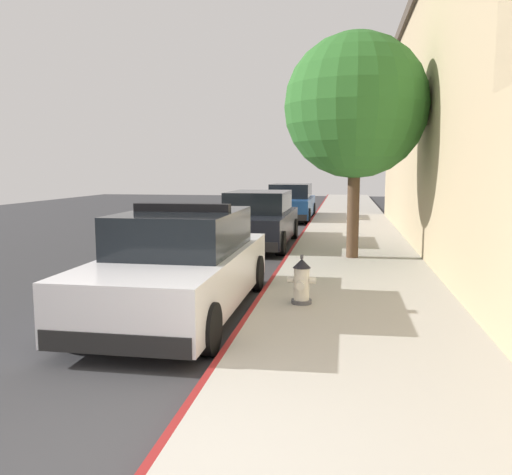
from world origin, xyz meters
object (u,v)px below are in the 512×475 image
object	(u,v)px
parked_car_dark_far	(291,203)
street_tree	(356,107)
fire_hydrant	(302,281)
police_cruiser	(182,265)
parked_car_silver_ahead	(258,220)

from	to	relation	value
parked_car_dark_far	street_tree	size ratio (longest dim) A/B	0.94
fire_hydrant	police_cruiser	bearing A→B (deg)	-168.63
parked_car_silver_ahead	parked_car_dark_far	bearing A→B (deg)	89.05
parked_car_silver_ahead	street_tree	xyz separation A→B (m)	(2.65, -2.43, 2.87)
police_cruiser	fire_hydrant	distance (m)	1.86
parked_car_silver_ahead	fire_hydrant	world-z (taller)	parked_car_silver_ahead
police_cruiser	street_tree	distance (m)	6.21
parked_car_dark_far	fire_hydrant	distance (m)	14.87
parked_car_silver_ahead	fire_hydrant	xyz separation A→B (m)	(1.82, -6.92, -0.26)
parked_car_silver_ahead	parked_car_dark_far	size ratio (longest dim) A/B	1.00
street_tree	parked_car_dark_far	bearing A→B (deg)	103.73
parked_car_dark_far	street_tree	bearing A→B (deg)	-76.27
police_cruiser	parked_car_silver_ahead	distance (m)	7.28
parked_car_silver_ahead	police_cruiser	bearing A→B (deg)	-89.89
fire_hydrant	street_tree	size ratio (longest dim) A/B	0.15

